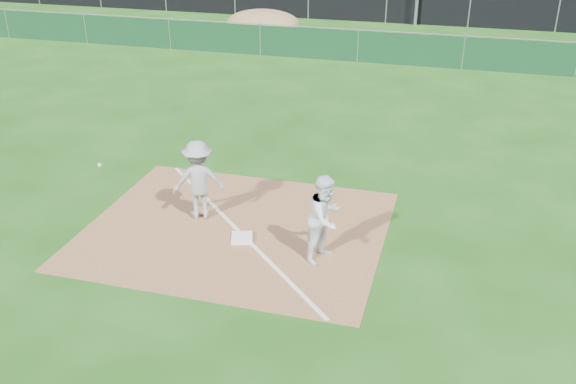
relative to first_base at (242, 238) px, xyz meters
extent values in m
plane|color=#194F11|center=(-0.27, 9.39, -0.06)|extent=(90.00, 90.00, 0.00)
cube|color=#8E5D39|center=(-0.27, 0.39, -0.05)|extent=(6.00, 5.00, 0.02)
cube|color=white|center=(-0.27, 0.39, -0.04)|extent=(5.01, 5.01, 0.01)
cube|color=#0E341A|center=(-0.27, 14.39, 0.54)|extent=(44.00, 0.05, 1.20)
ellipsoid|color=olive|center=(-5.27, 17.89, 0.52)|extent=(3.38, 2.60, 1.17)
cube|color=black|center=(-0.27, 22.39, 0.84)|extent=(46.00, 0.04, 1.80)
cube|color=black|center=(-0.27, 27.39, -0.06)|extent=(46.00, 9.00, 0.01)
cube|color=white|center=(0.00, 0.00, 0.00)|extent=(0.52, 0.52, 0.09)
imported|color=#A5A5A7|center=(-1.15, 0.68, 0.81)|extent=(1.26, 1.00, 1.71)
sphere|color=white|center=(-3.20, 0.31, 1.07)|extent=(0.08, 0.08, 0.08)
imported|color=white|center=(1.72, -0.18, 0.79)|extent=(0.90, 1.01, 1.71)
imported|color=black|center=(6.09, 27.15, 0.58)|extent=(4.57, 2.45, 1.26)
camera|label=1|loc=(3.87, -10.36, 6.38)|focal=40.00mm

